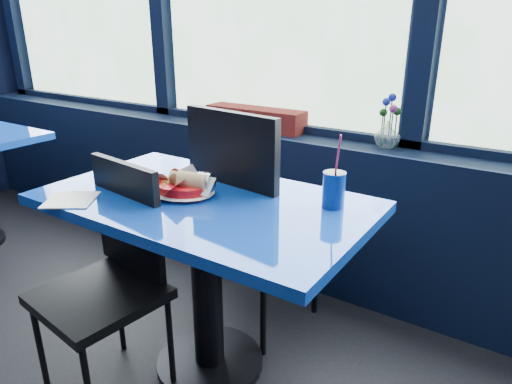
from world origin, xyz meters
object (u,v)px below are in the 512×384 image
object	(u,v)px
chair_near_back	(248,209)
flower_vase	(388,132)
ketchup_bottle	(226,152)
soda_cup	(334,189)
near_table	(205,243)
planter_box	(255,118)
chair_near_front	(112,267)
food_basket	(182,186)

from	to	relation	value
chair_near_back	flower_vase	distance (m)	0.75
ketchup_bottle	soda_cup	size ratio (longest dim) A/B	0.85
near_table	planter_box	world-z (taller)	planter_box
chair_near_back	flower_vase	world-z (taller)	flower_vase
chair_near_front	chair_near_back	size ratio (longest dim) A/B	0.84
chair_near_back	soda_cup	distance (m)	0.51
chair_near_back	food_basket	xyz separation A→B (m)	(-0.08, -0.32, 0.19)
planter_box	ketchup_bottle	size ratio (longest dim) A/B	2.56
planter_box	ketchup_bottle	xyz separation A→B (m)	(0.26, -0.62, -0.01)
near_table	flower_vase	xyz separation A→B (m)	(0.38, 0.88, 0.31)
soda_cup	chair_near_front	bearing A→B (deg)	-147.72
flower_vase	soda_cup	size ratio (longest dim) A/B	0.94
planter_box	flower_vase	world-z (taller)	flower_vase
food_basket	ketchup_bottle	size ratio (longest dim) A/B	1.23
chair_near_front	chair_near_back	bearing A→B (deg)	74.97
chair_near_back	food_basket	size ratio (longest dim) A/B	3.78
chair_near_front	flower_vase	distance (m)	1.34
planter_box	near_table	bearing A→B (deg)	-68.53
soda_cup	near_table	bearing A→B (deg)	-157.24
flower_vase	food_basket	xyz separation A→B (m)	(-0.47, -0.89, -0.09)
ketchup_bottle	planter_box	bearing A→B (deg)	113.03
food_basket	soda_cup	bearing A→B (deg)	33.59
chair_near_front	flower_vase	size ratio (longest dim) A/B	3.53
near_table	food_basket	size ratio (longest dim) A/B	4.38
food_basket	flower_vase	bearing A→B (deg)	75.42
food_basket	ketchup_bottle	world-z (taller)	ketchup_bottle
chair_near_front	food_basket	bearing A→B (deg)	64.31
chair_near_front	chair_near_back	xyz separation A→B (m)	(0.23, 0.55, 0.09)
near_table	chair_near_front	distance (m)	0.35
chair_near_front	food_basket	world-z (taller)	chair_near_front
ketchup_bottle	food_basket	bearing A→B (deg)	-90.29
planter_box	soda_cup	distance (m)	1.05
flower_vase	ketchup_bottle	world-z (taller)	flower_vase
near_table	chair_near_front	bearing A→B (deg)	-134.85
soda_cup	food_basket	bearing A→B (deg)	-159.92
flower_vase	soda_cup	world-z (taller)	flower_vase
chair_near_back	ketchup_bottle	size ratio (longest dim) A/B	4.64
chair_near_back	flower_vase	xyz separation A→B (m)	(0.40, 0.57, 0.28)
flower_vase	food_basket	distance (m)	1.01
flower_vase	ketchup_bottle	size ratio (longest dim) A/B	1.11
chair_near_front	planter_box	size ratio (longest dim) A/B	1.53
near_table	ketchup_bottle	size ratio (longest dim) A/B	5.37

